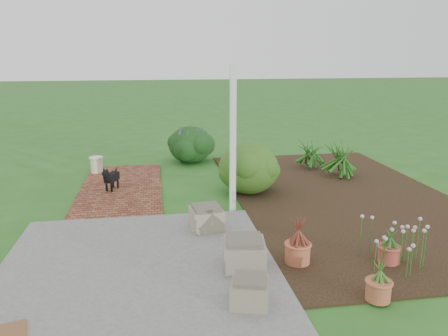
{
  "coord_description": "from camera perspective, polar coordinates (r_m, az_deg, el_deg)",
  "views": [
    {
      "loc": [
        -0.97,
        -6.93,
        2.65
      ],
      "look_at": [
        0.2,
        0.4,
        0.7
      ],
      "focal_mm": 35.0,
      "sensor_mm": 36.0,
      "label": 1
    }
  ],
  "objects": [
    {
      "name": "ground",
      "position": [
        7.49,
        -1.04,
        -6.02
      ],
      "size": [
        80.0,
        80.0,
        0.0
      ],
      "primitive_type": "plane",
      "color": "#25641F",
      "rests_on": "ground"
    },
    {
      "name": "concrete_patio",
      "position": [
        5.82,
        -11.09,
        -12.46
      ],
      "size": [
        3.5,
        3.5,
        0.04
      ],
      "primitive_type": "cube",
      "color": "slate",
      "rests_on": "ground"
    },
    {
      "name": "brick_path",
      "position": [
        9.1,
        -13.28,
        -2.49
      ],
      "size": [
        1.6,
        3.5,
        0.04
      ],
      "primitive_type": "cube",
      "color": "#5E2D1D",
      "rests_on": "ground"
    },
    {
      "name": "garden_bed",
      "position": [
        8.62,
        15.21,
        -3.63
      ],
      "size": [
        4.0,
        7.0,
        0.03
      ],
      "primitive_type": "cube",
      "color": "black",
      "rests_on": "ground"
    },
    {
      "name": "veranda_post",
      "position": [
        7.28,
        1.15,
        3.63
      ],
      "size": [
        0.1,
        0.1,
        2.5
      ],
      "primitive_type": "cube",
      "color": "white",
      "rests_on": "ground"
    },
    {
      "name": "stone_trough_near",
      "position": [
        4.87,
        3.39,
        -15.89
      ],
      "size": [
        0.49,
        0.49,
        0.27
      ],
      "primitive_type": "cube",
      "rotation": [
        0.0,
        0.0,
        -0.27
      ],
      "color": "gray",
      "rests_on": "concrete_patio"
    },
    {
      "name": "stone_trough_mid",
      "position": [
        5.57,
        2.65,
        -11.26
      ],
      "size": [
        0.58,
        0.58,
        0.34
      ],
      "primitive_type": "cube",
      "rotation": [
        0.0,
        0.0,
        -0.14
      ],
      "color": "gray",
      "rests_on": "concrete_patio"
    },
    {
      "name": "stone_trough_far",
      "position": [
        6.74,
        -2.3,
        -6.63
      ],
      "size": [
        0.52,
        0.52,
        0.31
      ],
      "primitive_type": "cube",
      "rotation": [
        0.0,
        0.0,
        0.12
      ],
      "color": "gray",
      "rests_on": "concrete_patio"
    },
    {
      "name": "black_dog",
      "position": [
        8.84,
        -14.6,
        -1.14
      ],
      "size": [
        0.3,
        0.49,
        0.45
      ],
      "rotation": [
        0.0,
        0.0,
        -0.43
      ],
      "color": "black",
      "rests_on": "brick_path"
    },
    {
      "name": "cream_ceramic_urn",
      "position": [
        10.27,
        -16.33,
        0.4
      ],
      "size": [
        0.31,
        0.31,
        0.35
      ],
      "primitive_type": "cylinder",
      "rotation": [
        0.0,
        0.0,
        -0.19
      ],
      "color": "beige",
      "rests_on": "brick_path"
    },
    {
      "name": "evergreen_shrub",
      "position": [
        8.46,
        3.23,
        0.15
      ],
      "size": [
        1.34,
        1.34,
        0.99
      ],
      "primitive_type": "ellipsoid",
      "rotation": [
        0.0,
        0.0,
        -0.16
      ],
      "color": "#143D0E",
      "rests_on": "garden_bed"
    },
    {
      "name": "agapanthus_clump_back",
      "position": [
        9.85,
        14.99,
        1.59
      ],
      "size": [
        1.36,
        1.36,
        0.94
      ],
      "primitive_type": null,
      "rotation": [
        0.0,
        0.0,
        -0.39
      ],
      "color": "#0F3611",
      "rests_on": "garden_bed"
    },
    {
      "name": "agapanthus_clump_front",
      "position": [
        10.45,
        11.24,
        2.17
      ],
      "size": [
        1.1,
        1.1,
        0.8
      ],
      "primitive_type": null,
      "rotation": [
        0.0,
        0.0,
        0.27
      ],
      "color": "#17440E",
      "rests_on": "garden_bed"
    },
    {
      "name": "pink_flower_patch",
      "position": [
        6.02,
        22.3,
        -9.11
      ],
      "size": [
        1.03,
        1.03,
        0.6
      ],
      "primitive_type": null,
      "rotation": [
        0.0,
        0.0,
        0.1
      ],
      "color": "#113D0F",
      "rests_on": "garden_bed"
    },
    {
      "name": "terracotta_pot_bronze",
      "position": [
        5.81,
        9.59,
        -10.87
      ],
      "size": [
        0.4,
        0.4,
        0.26
      ],
      "primitive_type": "cylinder",
      "rotation": [
        0.0,
        0.0,
        -0.29
      ],
      "color": "#B75F3E",
      "rests_on": "garden_bed"
    },
    {
      "name": "terracotta_pot_small_left",
      "position": [
        6.12,
        20.71,
        -10.49
      ],
      "size": [
        0.3,
        0.3,
        0.22
      ],
      "primitive_type": "cylinder",
      "rotation": [
        0.0,
        0.0,
        0.11
      ],
      "color": "#A94639",
      "rests_on": "garden_bed"
    },
    {
      "name": "terracotta_pot_small_right",
      "position": [
        5.23,
        19.5,
        -14.83
      ],
      "size": [
        0.35,
        0.35,
        0.23
      ],
      "primitive_type": "cylinder",
      "rotation": [
        0.0,
        0.0,
        -0.42
      ],
      "color": "#B25A3C",
      "rests_on": "garden_bed"
    },
    {
      "name": "purple_flowering_bush",
      "position": [
        10.98,
        -4.41,
        3.19
      ],
      "size": [
        1.21,
        1.21,
        0.93
      ],
      "primitive_type": "ellipsoid",
      "rotation": [
        0.0,
        0.0,
        0.11
      ],
      "color": "black",
      "rests_on": "ground"
    }
  ]
}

